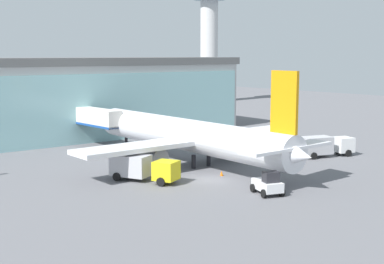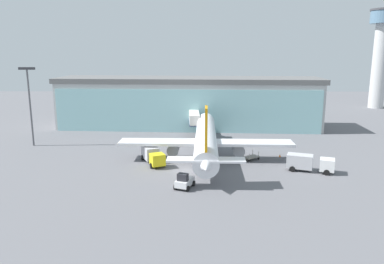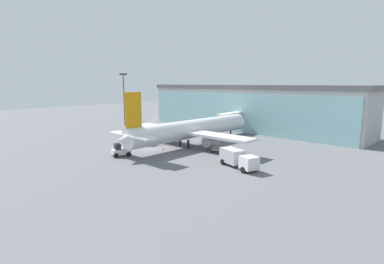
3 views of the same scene
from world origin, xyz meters
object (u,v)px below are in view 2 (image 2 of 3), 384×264
at_px(baggage_cart, 251,157).
at_px(control_tower, 381,49).
at_px(apron_light_mast, 30,99).
at_px(pushback_tug, 184,182).
at_px(safety_cone_nose, 199,168).
at_px(safety_cone_wingtip, 280,156).
at_px(jet_bridge, 194,117).
at_px(fuel_truck, 308,163).
at_px(airplane, 206,139).
at_px(catering_truck, 152,155).

bearing_deg(baggage_cart, control_tower, 13.03).
height_order(apron_light_mast, pushback_tug, apron_light_mast).
height_order(apron_light_mast, safety_cone_nose, apron_light_mast).
bearing_deg(apron_light_mast, safety_cone_wingtip, -9.54).
bearing_deg(jet_bridge, control_tower, -57.15).
bearing_deg(fuel_truck, pushback_tug, -138.99).
xyz_separation_m(fuel_truck, pushback_tug, (-19.73, -7.65, -0.49)).
relative_size(control_tower, baggage_cart, 10.07).
xyz_separation_m(fuel_truck, safety_cone_nose, (-17.59, 0.78, -1.19)).
bearing_deg(airplane, apron_light_mast, 77.44).
distance_m(airplane, catering_truck, 9.99).
relative_size(catering_truck, safety_cone_wingtip, 13.77).
height_order(jet_bridge, pushback_tug, jet_bridge).
xyz_separation_m(jet_bridge, control_tower, (61.56, 42.03, 15.48)).
height_order(fuel_truck, safety_cone_wingtip, fuel_truck).
height_order(jet_bridge, control_tower, control_tower).
bearing_deg(catering_truck, baggage_cart, 73.43).
xyz_separation_m(jet_bridge, airplane, (2.11, -19.08, -0.64)).
relative_size(control_tower, airplane, 0.88).
relative_size(safety_cone_nose, safety_cone_wingtip, 1.00).
distance_m(baggage_cart, safety_cone_wingtip, 5.81).
bearing_deg(control_tower, pushback_tug, -129.51).
bearing_deg(baggage_cart, safety_cone_wingtip, -19.51).
height_order(catering_truck, pushback_tug, catering_truck).
bearing_deg(apron_light_mast, pushback_tug, -37.41).
bearing_deg(catering_truck, fuel_truck, 56.87).
bearing_deg(apron_light_mast, baggage_cart, -13.01).
relative_size(airplane, pushback_tug, 10.08).
height_order(catering_truck, safety_cone_wingtip, catering_truck).
bearing_deg(baggage_cart, pushback_tug, -166.70).
xyz_separation_m(control_tower, fuel_truck, (-43.19, -68.65, -18.11)).
relative_size(jet_bridge, safety_cone_nose, 21.87).
xyz_separation_m(control_tower, baggage_cart, (-51.37, -62.18, -19.08)).
bearing_deg(jet_bridge, baggage_cart, -154.66).
relative_size(catering_truck, fuel_truck, 0.99).
xyz_separation_m(apron_light_mast, catering_truck, (25.66, -12.00, -8.13)).
relative_size(control_tower, catering_truck, 4.25).
height_order(safety_cone_nose, safety_cone_wingtip, same).
bearing_deg(fuel_truck, control_tower, 77.64).
relative_size(jet_bridge, catering_truck, 1.59).
relative_size(control_tower, safety_cone_wingtip, 58.54).
xyz_separation_m(baggage_cart, safety_cone_nose, (-9.41, -5.68, -0.23)).
xyz_separation_m(airplane, catering_truck, (-9.28, -3.13, -1.98)).
distance_m(pushback_tug, safety_cone_nose, 8.73).
bearing_deg(safety_cone_nose, catering_truck, 155.48).
xyz_separation_m(airplane, pushback_tug, (-3.48, -15.19, -2.47)).
xyz_separation_m(jet_bridge, apron_light_mast, (-32.82, -10.21, 5.51)).
bearing_deg(pushback_tug, apron_light_mast, 73.65).
bearing_deg(fuel_truck, safety_cone_wingtip, 127.65).
xyz_separation_m(apron_light_mast, safety_cone_wingtip, (48.53, -8.16, -9.32)).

